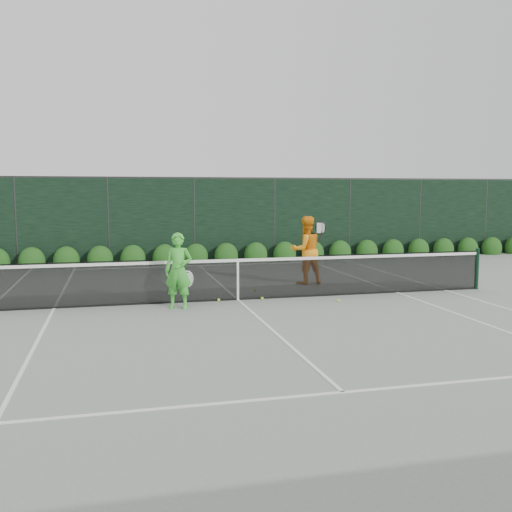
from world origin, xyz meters
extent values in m
plane|color=gray|center=(0.00, 0.00, 0.00)|extent=(80.00, 80.00, 0.00)
cylinder|color=black|center=(6.40, 0.00, 0.54)|extent=(0.10, 0.10, 1.07)
cube|color=black|center=(-4.20, 0.00, 0.51)|extent=(4.40, 0.01, 1.02)
cube|color=black|center=(0.00, 0.00, 0.48)|extent=(4.00, 0.01, 0.96)
cube|color=black|center=(4.20, 0.00, 0.51)|extent=(4.40, 0.01, 1.02)
cube|color=white|center=(0.00, 0.00, 0.94)|extent=(12.80, 0.03, 0.07)
cube|color=black|center=(0.00, 0.00, 0.02)|extent=(12.80, 0.02, 0.04)
cube|color=white|center=(0.00, 0.00, 0.46)|extent=(0.05, 0.03, 0.91)
imported|color=green|center=(-1.45, -0.60, 0.83)|extent=(0.71, 0.59, 1.66)
torus|color=silver|center=(-1.25, -0.50, 0.62)|extent=(0.29, 0.13, 0.30)
cylinder|color=black|center=(-1.25, -0.50, 0.38)|extent=(0.10, 0.03, 0.30)
imported|color=orange|center=(2.33, 1.90, 0.94)|extent=(1.00, 0.83, 1.88)
torus|color=black|center=(2.68, 1.70, 1.56)|extent=(0.26, 0.20, 0.30)
cylinder|color=black|center=(2.68, 1.70, 1.32)|extent=(0.10, 0.03, 0.30)
cube|color=white|center=(5.49, 0.00, 0.01)|extent=(0.06, 23.77, 0.01)
cube|color=white|center=(-4.12, 0.00, 0.01)|extent=(0.06, 23.77, 0.01)
cube|color=white|center=(4.12, 0.00, 0.01)|extent=(0.06, 23.77, 0.01)
cube|color=white|center=(0.00, 11.88, 0.01)|extent=(11.03, 0.06, 0.01)
cube|color=white|center=(0.00, 6.40, 0.01)|extent=(8.23, 0.06, 0.01)
cube|color=white|center=(0.00, -6.40, 0.01)|extent=(8.23, 0.06, 0.01)
cube|color=white|center=(0.00, 0.00, 0.01)|extent=(0.06, 12.80, 0.01)
cube|color=black|center=(0.00, 7.50, 1.50)|extent=(32.00, 0.06, 3.00)
cube|color=#262826|center=(0.00, 7.50, 3.03)|extent=(32.00, 0.06, 0.06)
cylinder|color=#262826|center=(-6.00, 7.50, 1.50)|extent=(0.08, 0.08, 3.00)
cylinder|color=#262826|center=(-3.00, 7.50, 1.50)|extent=(0.08, 0.08, 3.00)
cylinder|color=#262826|center=(0.00, 7.50, 1.50)|extent=(0.08, 0.08, 3.00)
cylinder|color=#262826|center=(3.00, 7.50, 1.50)|extent=(0.08, 0.08, 3.00)
cylinder|color=#262826|center=(6.00, 7.50, 1.50)|extent=(0.08, 0.08, 3.00)
cylinder|color=#262826|center=(9.00, 7.50, 1.50)|extent=(0.08, 0.08, 3.00)
cylinder|color=#262826|center=(12.00, 7.50, 1.50)|extent=(0.08, 0.08, 3.00)
ellipsoid|color=#133B10|center=(-5.50, 7.15, 0.23)|extent=(0.86, 0.65, 0.94)
ellipsoid|color=#133B10|center=(-4.40, 7.15, 0.23)|extent=(0.86, 0.65, 0.94)
ellipsoid|color=#133B10|center=(-3.30, 7.15, 0.23)|extent=(0.86, 0.65, 0.94)
ellipsoid|color=#133B10|center=(-2.20, 7.15, 0.23)|extent=(0.86, 0.65, 0.94)
ellipsoid|color=#133B10|center=(-1.10, 7.15, 0.23)|extent=(0.86, 0.65, 0.94)
ellipsoid|color=#133B10|center=(0.00, 7.15, 0.23)|extent=(0.86, 0.65, 0.94)
ellipsoid|color=#133B10|center=(1.10, 7.15, 0.23)|extent=(0.86, 0.65, 0.94)
ellipsoid|color=#133B10|center=(2.20, 7.15, 0.23)|extent=(0.86, 0.65, 0.94)
ellipsoid|color=#133B10|center=(3.30, 7.15, 0.23)|extent=(0.86, 0.65, 0.94)
ellipsoid|color=#133B10|center=(4.40, 7.15, 0.23)|extent=(0.86, 0.65, 0.94)
ellipsoid|color=#133B10|center=(5.50, 7.15, 0.23)|extent=(0.86, 0.65, 0.94)
ellipsoid|color=#133B10|center=(6.60, 7.15, 0.23)|extent=(0.86, 0.65, 0.94)
ellipsoid|color=#133B10|center=(7.70, 7.15, 0.23)|extent=(0.86, 0.65, 0.94)
ellipsoid|color=#133B10|center=(8.80, 7.15, 0.23)|extent=(0.86, 0.65, 0.94)
ellipsoid|color=#133B10|center=(9.90, 7.15, 0.23)|extent=(0.86, 0.65, 0.94)
ellipsoid|color=#133B10|center=(11.00, 7.15, 0.23)|extent=(0.86, 0.65, 0.94)
ellipsoid|color=#133B10|center=(12.10, 7.15, 0.23)|extent=(0.86, 0.65, 0.94)
sphere|color=#BEEF35|center=(0.56, -0.10, 0.03)|extent=(0.07, 0.07, 0.07)
sphere|color=#BEEF35|center=(-1.46, 0.39, 0.03)|extent=(0.07, 0.07, 0.07)
sphere|color=#BEEF35|center=(0.67, 1.03, 0.03)|extent=(0.07, 0.07, 0.07)
sphere|color=#BEEF35|center=(-0.47, -0.05, 0.03)|extent=(0.07, 0.07, 0.07)
sphere|color=#BEEF35|center=(2.21, -0.79, 0.03)|extent=(0.07, 0.07, 0.07)
camera|label=1|loc=(-2.76, -12.95, 2.56)|focal=40.00mm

